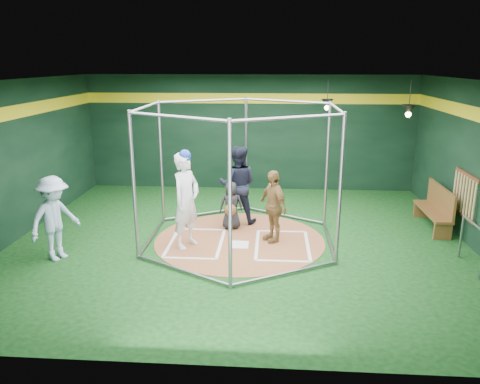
# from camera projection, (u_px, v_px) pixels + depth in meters

# --- Properties ---
(room_shell) EXTENTS (10.10, 9.10, 3.53)m
(room_shell) POSITION_uv_depth(u_px,v_px,m) (240.00, 164.00, 10.03)
(room_shell) COLOR #0C340F
(room_shell) RESTS_ON ground
(clay_disc) EXTENTS (3.80, 3.80, 0.01)m
(clay_disc) POSITION_uv_depth(u_px,v_px,m) (240.00, 240.00, 10.49)
(clay_disc) COLOR #9A5D38
(clay_disc) RESTS_ON ground
(home_plate) EXTENTS (0.43, 0.43, 0.01)m
(home_plate) POSITION_uv_depth(u_px,v_px,m) (239.00, 245.00, 10.20)
(home_plate) COLOR white
(home_plate) RESTS_ON clay_disc
(batter_box_left) EXTENTS (1.17, 1.77, 0.01)m
(batter_box_left) POSITION_uv_depth(u_px,v_px,m) (196.00, 243.00, 10.31)
(batter_box_left) COLOR white
(batter_box_left) RESTS_ON clay_disc
(batter_box_right) EXTENTS (1.17, 1.77, 0.01)m
(batter_box_right) POSITION_uv_depth(u_px,v_px,m) (282.00, 245.00, 10.18)
(batter_box_right) COLOR white
(batter_box_right) RESTS_ON clay_disc
(batting_cage) EXTENTS (4.05, 4.67, 3.00)m
(batting_cage) POSITION_uv_depth(u_px,v_px,m) (240.00, 175.00, 10.09)
(batting_cage) COLOR gray
(batting_cage) RESTS_ON ground
(bat_rack) EXTENTS (0.07, 1.25, 0.98)m
(bat_rack) POSITION_uv_depth(u_px,v_px,m) (464.00, 195.00, 10.26)
(bat_rack) COLOR brown
(bat_rack) RESTS_ON room_shell
(pendant_lamp_near) EXTENTS (0.34, 0.34, 0.90)m
(pendant_lamp_near) POSITION_uv_depth(u_px,v_px,m) (327.00, 103.00, 13.06)
(pendant_lamp_near) COLOR black
(pendant_lamp_near) RESTS_ON room_shell
(pendant_lamp_far) EXTENTS (0.34, 0.34, 0.90)m
(pendant_lamp_far) POSITION_uv_depth(u_px,v_px,m) (409.00, 110.00, 11.40)
(pendant_lamp_far) COLOR black
(pendant_lamp_far) RESTS_ON room_shell
(batter_figure) EXTENTS (0.77, 0.89, 2.12)m
(batter_figure) POSITION_uv_depth(u_px,v_px,m) (186.00, 200.00, 9.88)
(batter_figure) COLOR silver
(batter_figure) RESTS_ON clay_disc
(visitor_leopard) EXTENTS (0.84, 1.00, 1.61)m
(visitor_leopard) POSITION_uv_depth(u_px,v_px,m) (273.00, 206.00, 10.25)
(visitor_leopard) COLOR tan
(visitor_leopard) RESTS_ON clay_disc
(catcher_figure) EXTENTS (0.61, 0.61, 1.14)m
(catcher_figure) POSITION_uv_depth(u_px,v_px,m) (231.00, 206.00, 11.05)
(catcher_figure) COLOR black
(catcher_figure) RESTS_ON clay_disc
(umpire) EXTENTS (0.96, 0.77, 1.92)m
(umpire) POSITION_uv_depth(u_px,v_px,m) (238.00, 185.00, 11.40)
(umpire) COLOR black
(umpire) RESTS_ON clay_disc
(bystander_blue) EXTENTS (1.09, 1.28, 1.72)m
(bystander_blue) POSITION_uv_depth(u_px,v_px,m) (54.00, 218.00, 9.29)
(bystander_blue) COLOR #A7C1DD
(bystander_blue) RESTS_ON ground
(dugout_bench) EXTENTS (0.41, 1.76, 1.03)m
(dugout_bench) POSITION_uv_depth(u_px,v_px,m) (436.00, 207.00, 11.16)
(dugout_bench) COLOR brown
(dugout_bench) RESTS_ON ground
(steel_railing) EXTENTS (0.05, 1.07, 0.92)m
(steel_railing) POSITION_uv_depth(u_px,v_px,m) (472.00, 238.00, 8.94)
(steel_railing) COLOR gray
(steel_railing) RESTS_ON ground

